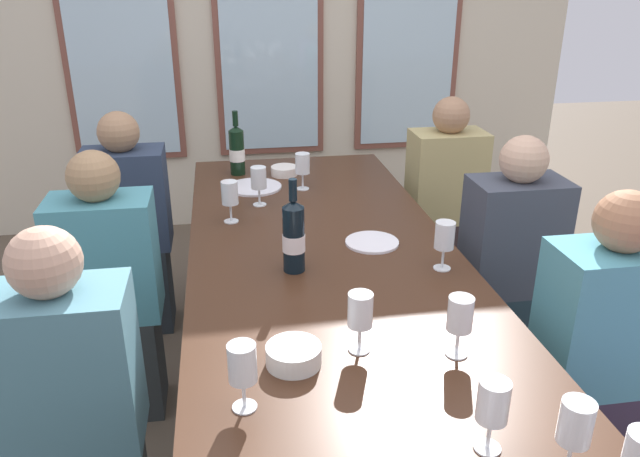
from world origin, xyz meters
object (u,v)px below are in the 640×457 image
Objects in this scene: wine_glass_5 at (360,311)px; seated_person_2 at (74,418)px; seated_person_3 at (597,361)px; seated_person_6 at (111,296)px; wine_glass_9 at (303,165)px; wine_glass_2 at (230,194)px; dining_table at (334,291)px; wine_bottle_0 at (294,236)px; tasting_bowl_2 at (294,355)px; seated_person_5 at (444,205)px; wine_bottle_1 at (237,150)px; wine_glass_10 at (259,179)px; wine_glass_6 at (460,315)px; tasting_bowl_0 at (284,171)px; seated_person_7 at (509,272)px; wine_glass_0 at (445,238)px; wine_glass_1 at (493,403)px; wine_glass_7 at (576,424)px; white_plate_0 at (254,187)px; seated_person_4 at (131,231)px; white_plate_1 at (372,242)px; wine_glass_4 at (242,366)px.

wine_glass_5 is 0.16× the size of seated_person_2.
seated_person_3 and seated_person_6 have the same top height.
seated_person_3 is at bearing -57.08° from wine_glass_9.
wine_glass_2 is 0.16× the size of seated_person_3.
wine_bottle_0 reaches higher than dining_table.
seated_person_3 is (1.01, 0.16, -0.24)m from tasting_bowl_2.
wine_bottle_1 is at bearing 176.57° from seated_person_5.
tasting_bowl_2 is 0.85× the size of wine_glass_10.
seated_person_3 is (0.79, -1.23, -0.33)m from wine_glass_9.
wine_bottle_0 is 0.52m from wine_glass_2.
wine_glass_10 is at bearing 109.73° from wine_glass_6.
tasting_bowl_0 is 0.12× the size of seated_person_7.
wine_glass_0 is 0.93m from wine_glass_10.
dining_table is 16.44× the size of wine_glass_5.
tasting_bowl_2 is at bearing -141.36° from seated_person_7.
wine_glass_0 is 1.00× the size of wine_glass_1.
tasting_bowl_0 is 0.77× the size of wine_glass_5.
wine_glass_9 is at bearing 99.15° from wine_glass_7.
seated_person_3 is (0.82, 0.12, -0.34)m from wine_glass_5.
wine_glass_10 is (-0.44, 1.23, 0.00)m from wine_glass_6.
seated_person_3 is (0.63, 0.53, -0.34)m from wine_glass_1.
wine_glass_6 is 0.16× the size of seated_person_7.
seated_person_7 is (1.09, -0.86, -0.34)m from wine_bottle_1.
wine_bottle_1 reaches higher than wine_glass_10.
dining_table is 8.88× the size of wine_bottle_1.
seated_person_5 reaches higher than wine_glass_5.
tasting_bowl_2 is 0.70m from wine_glass_7.
wine_glass_2 is 1.00× the size of wine_glass_6.
wine_glass_0 is (0.43, -1.14, 0.10)m from tasting_bowl_0.
wine_glass_5 and wine_glass_9 have the same top height.
wine_glass_5 is (0.20, -1.40, 0.12)m from white_plate_0.
seated_person_4 is (-0.99, 1.89, -0.34)m from wine_glass_1.
wine_glass_6 and wine_glass_7 have the same top height.
seated_person_2 is (-0.61, -1.06, -0.34)m from wine_glass_10.
seated_person_2 is (-0.81, -0.34, -0.15)m from dining_table.
wine_glass_10 is at bearing -110.60° from tasting_bowl_0.
white_plate_0 is at bearing -170.66° from seated_person_5.
wine_glass_1 is (0.31, -0.92, -0.01)m from wine_bottle_0.
wine_glass_0 reaches higher than dining_table.
wine_glass_9 is 1.00× the size of wine_glass_10.
seated_person_6 is at bearing 172.16° from white_plate_1.
seated_person_5 is at bearing 3.09° from seated_person_4.
seated_person_7 is at bearing 90.00° from seated_person_3.
wine_glass_4 is 0.16× the size of seated_person_3.
dining_table is 2.58× the size of seated_person_4.
wine_bottle_0 reaches higher than wine_glass_1.
wine_glass_4 is at bearing -131.25° from tasting_bowl_2.
seated_person_5 reaches higher than tasting_bowl_2.
seated_person_3 reaches higher than wine_bottle_1.
white_plate_1 is at bearing -63.85° from wine_bottle_1.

